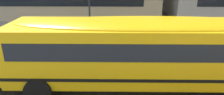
{
  "coord_description": "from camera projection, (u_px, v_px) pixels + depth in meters",
  "views": [
    {
      "loc": [
        -2.54,
        -8.78,
        4.26
      ],
      "look_at": [
        -2.65,
        -0.88,
        1.29
      ],
      "focal_mm": 32.38,
      "sensor_mm": 36.0,
      "label": 1
    }
  ],
  "objects": [
    {
      "name": "school_bus",
      "position": [
        144.0,
        48.0,
        7.5
      ],
      "size": [
        12.09,
        2.86,
        2.7
      ],
      "rotation": [
        0.0,
        0.0,
        3.14
      ],
      "color": "yellow",
      "rests_on": "ground_plane"
    },
    {
      "name": "ground_plane",
      "position": [
        167.0,
        66.0,
        9.69
      ],
      "size": [
        400.0,
        400.0,
        0.0
      ],
      "primitive_type": "plane",
      "color": "#38383D"
    },
    {
      "name": "sidewalk_far",
      "position": [
        145.0,
        26.0,
        16.97
      ],
      "size": [
        120.0,
        3.0,
        0.01
      ],
      "primitive_type": "cube",
      "color": "gray",
      "rests_on": "ground_plane"
    },
    {
      "name": "lane_centreline",
      "position": [
        167.0,
        66.0,
        9.69
      ],
      "size": [
        110.0,
        0.16,
        0.01
      ],
      "primitive_type": "cube",
      "color": "silver",
      "rests_on": "ground_plane"
    }
  ]
}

